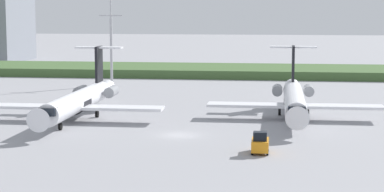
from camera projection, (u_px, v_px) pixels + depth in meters
The scene contains 6 objects.
ground_plane at pixel (206, 100), 108.88m from camera, with size 500.00×500.00×0.00m, color #939399.
grass_berm at pixel (225, 71), 148.37m from camera, with size 320.00×20.00×1.77m, color #426033.
regional_jet_second at pixel (79, 100), 90.08m from camera, with size 22.81×31.00×9.00m.
regional_jet_third at pixel (294, 99), 91.37m from camera, with size 22.81×31.00×9.00m.
antenna_mast at pixel (111, 41), 127.93m from camera, with size 4.40×0.50×19.93m.
baggage_tug at pixel (260, 144), 69.43m from camera, with size 1.72×3.20×2.30m.
Camera 1 is at (11.13, -77.32, 14.81)m, focal length 64.39 mm.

